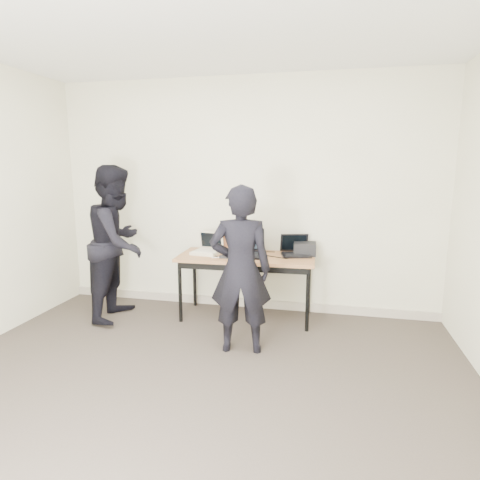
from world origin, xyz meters
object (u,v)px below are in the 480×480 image
(laptop_beige, at_px, (207,249))
(person_typist, at_px, (240,270))
(desk, at_px, (246,261))
(laptop_right, at_px, (295,251))
(laptop_center, at_px, (246,249))
(equipment_box, at_px, (305,249))
(person_observer, at_px, (118,243))
(leather_satchel, at_px, (235,240))

(laptop_beige, height_order, person_typist, person_typist)
(desk, relative_size, laptop_right, 4.04)
(laptop_center, distance_m, equipment_box, 0.66)
(desk, distance_m, laptop_center, 0.13)
(desk, relative_size, laptop_beige, 4.49)
(desk, bearing_deg, person_typist, -83.65)
(desk, relative_size, laptop_center, 3.85)
(person_observer, bearing_deg, person_typist, -113.12)
(laptop_center, xyz_separation_m, person_observer, (-1.40, -0.29, 0.07))
(laptop_beige, xyz_separation_m, laptop_center, (0.45, 0.01, 0.02))
(desk, distance_m, person_observer, 1.45)
(person_typist, bearing_deg, laptop_beige, -65.46)
(laptop_right, height_order, leather_satchel, leather_satchel)
(laptop_center, distance_m, person_observer, 1.43)
(leather_satchel, height_order, person_observer, person_observer)
(desk, relative_size, person_observer, 0.89)
(laptop_right, height_order, person_typist, person_typist)
(laptop_center, distance_m, person_typist, 0.84)
(desk, xyz_separation_m, equipment_box, (0.63, 0.19, 0.13))
(laptop_center, xyz_separation_m, leather_satchel, (-0.17, 0.20, 0.06))
(leather_satchel, height_order, person_typist, person_typist)
(desk, bearing_deg, laptop_beige, 175.49)
(person_typist, bearing_deg, laptop_right, -123.48)
(laptop_beige, height_order, leather_satchel, leather_satchel)
(desk, bearing_deg, leather_satchel, 126.73)
(person_typist, bearing_deg, laptop_center, -91.76)
(desk, height_order, leather_satchel, leather_satchel)
(leather_satchel, xyz_separation_m, person_observer, (-1.23, -0.49, 0.01))
(equipment_box, distance_m, person_typist, 1.12)
(equipment_box, bearing_deg, person_observer, -167.57)
(person_typist, distance_m, person_observer, 1.62)
(desk, distance_m, leather_satchel, 0.34)
(desk, xyz_separation_m, laptop_beige, (-0.46, 0.02, 0.11))
(desk, height_order, person_typist, person_typist)
(equipment_box, xyz_separation_m, person_observer, (-2.04, -0.45, 0.07))
(desk, distance_m, laptop_right, 0.56)
(desk, bearing_deg, person_observer, -171.20)
(laptop_beige, bearing_deg, laptop_right, 17.09)
(equipment_box, bearing_deg, person_typist, -117.56)
(equipment_box, xyz_separation_m, person_typist, (-0.52, -0.99, -0.02))
(desk, bearing_deg, laptop_right, 14.65)
(laptop_center, distance_m, leather_satchel, 0.27)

